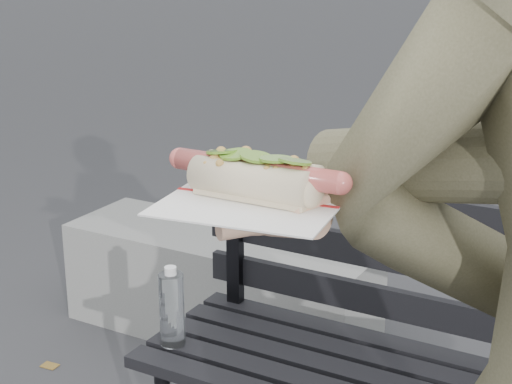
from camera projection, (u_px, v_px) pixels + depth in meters
The scene contains 3 objects.
park_bench at pixel (451, 364), 1.81m from camera, with size 1.50×0.44×0.88m.
concrete_block at pixel (220, 285), 3.01m from camera, with size 1.20×0.40×0.40m, color slate.
held_hotdog at pixel (445, 171), 0.82m from camera, with size 0.62×0.32×0.20m.
Camera 1 is at (0.31, -0.69, 1.45)m, focal length 55.00 mm.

